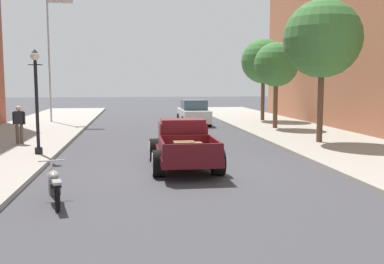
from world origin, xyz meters
name	(u,v)px	position (x,y,z in m)	size (l,w,h in m)	color
ground_plane	(184,168)	(0.00, 0.00, 0.00)	(140.00, 140.00, 0.00)	#3D3D42
hotrod_truck_maroon	(183,144)	(0.02, 0.43, 0.75)	(2.22, 4.96, 1.58)	#510F14
motorcycle_parked	(54,185)	(-3.44, -3.72, 0.44)	(0.76, 2.07, 0.93)	black
car_background_white	(194,113)	(2.32, 14.60, 0.77)	(1.91, 4.32, 1.65)	silver
pedestrian_sidewalk_left	(19,122)	(-6.50, 5.58, 1.09)	(0.53, 0.22, 1.65)	brown
street_lamp_near	(36,94)	(-5.13, 2.72, 2.39)	(0.50, 0.32, 3.85)	black
flagpole	(52,37)	(-6.93, 16.57, 5.77)	(1.74, 0.16, 9.16)	#B2B2B7
street_tree_nearest	(322,39)	(6.60, 4.47, 4.67)	(3.40, 3.40, 6.24)	brown
street_tree_second	(276,65)	(6.57, 10.57, 3.79)	(2.55, 2.55, 4.94)	brown
street_tree_third	(263,61)	(7.34, 15.67, 4.23)	(3.07, 3.07, 5.64)	brown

